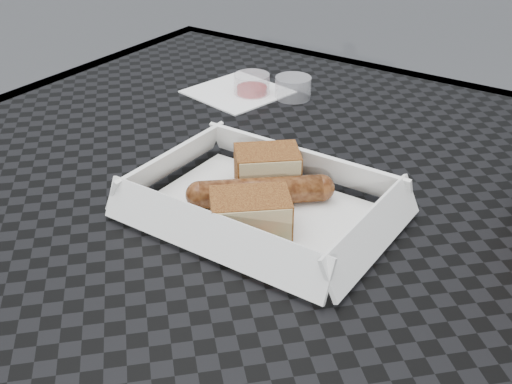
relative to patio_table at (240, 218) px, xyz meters
The scene contains 9 objects.
patio_table is the anchor object (origin of this frame).
food_tray 0.14m from the patio_table, 43.10° to the right, with size 0.22×0.15×0.00m, color white.
bratwurst 0.14m from the patio_table, 41.80° to the right, with size 0.12×0.11×0.03m.
bread_near 0.12m from the patio_table, 28.88° to the right, with size 0.07×0.05×0.04m, color brown.
bread_far 0.18m from the patio_table, 50.30° to the right, with size 0.07×0.05×0.04m, color brown.
veg_garnish 0.21m from the patio_table, 43.59° to the right, with size 0.03×0.03×0.00m.
napkin 0.23m from the patio_table, 125.88° to the left, with size 0.12×0.12×0.00m, color white.
condiment_cup_sauce 0.23m from the patio_table, 120.30° to the left, with size 0.05×0.05×0.03m, color #950C0A.
condiment_cup_empty 0.23m from the patio_table, 104.08° to the left, with size 0.05×0.05×0.03m, color silver.
Camera 1 is at (0.38, -0.52, 1.08)m, focal length 45.00 mm.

